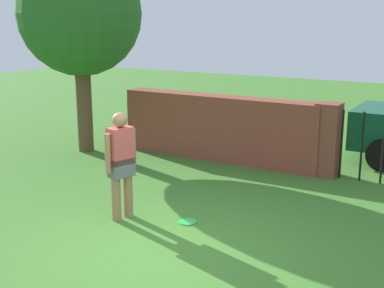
{
  "coord_description": "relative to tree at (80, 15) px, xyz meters",
  "views": [
    {
      "loc": [
        3.51,
        -5.05,
        2.95
      ],
      "look_at": [
        -0.58,
        1.86,
        1.0
      ],
      "focal_mm": 48.88,
      "sensor_mm": 36.0,
      "label": 1
    }
  ],
  "objects": [
    {
      "name": "brick_wall",
      "position": [
        2.92,
        0.89,
        -2.32
      ],
      "size": [
        4.44,
        0.5,
        1.36
      ],
      "primitive_type": "cube",
      "color": "brown",
      "rests_on": "ground"
    },
    {
      "name": "person",
      "position": [
        3.26,
        -2.84,
        -2.11
      ],
      "size": [
        0.31,
        0.52,
        1.62
      ],
      "rotation": [
        0.0,
        0.0,
        1.3
      ],
      "color": "#9E704C",
      "rests_on": "ground"
    },
    {
      "name": "ground_plane",
      "position": [
        4.42,
        -3.63,
        -3.0
      ],
      "size": [
        40.0,
        40.0,
        0.0
      ],
      "primitive_type": "plane",
      "color": "#3D7528"
    },
    {
      "name": "frisbee_green",
      "position": [
        4.19,
        -2.49,
        -3.0
      ],
      "size": [
        0.27,
        0.27,
        0.02
      ],
      "primitive_type": "cylinder",
      "color": "green",
      "rests_on": "ground"
    },
    {
      "name": "tree",
      "position": [
        0.0,
        0.0,
        0.0
      ],
      "size": [
        2.67,
        2.67,
        4.36
      ],
      "color": "brown",
      "rests_on": "ground"
    }
  ]
}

